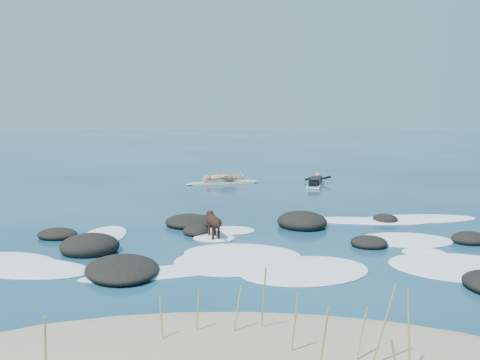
{
  "coord_description": "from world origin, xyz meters",
  "views": [
    {
      "loc": [
        0.25,
        -14.28,
        3.27
      ],
      "look_at": [
        -0.69,
        4.0,
        0.9
      ],
      "focal_mm": 40.0,
      "sensor_mm": 36.0,
      "label": 1
    }
  ],
  "objects": [
    {
      "name": "ground",
      "position": [
        0.0,
        0.0,
        0.0
      ],
      "size": [
        160.0,
        160.0,
        0.0
      ],
      "primitive_type": "plane",
      "color": "#0A2642",
      "rests_on": "ground"
    },
    {
      "name": "dune_grass",
      "position": [
        0.45,
        -8.02,
        0.6
      ],
      "size": [
        4.15,
        1.87,
        1.17
      ],
      "color": "olive",
      "rests_on": "ground"
    },
    {
      "name": "reef_rocks",
      "position": [
        0.91,
        -1.84,
        0.11
      ],
      "size": [
        13.09,
        7.29,
        0.58
      ],
      "color": "black",
      "rests_on": "ground"
    },
    {
      "name": "breaking_foam",
      "position": [
        0.42,
        -2.05,
        0.01
      ],
      "size": [
        13.63,
        7.88,
        0.12
      ],
      "color": "white",
      "rests_on": "ground"
    },
    {
      "name": "standing_surfer_rig",
      "position": [
        -1.76,
        9.5,
        0.77
      ],
      "size": [
        3.27,
        1.61,
        1.94
      ],
      "rotation": [
        0.0,
        0.0,
        0.38
      ],
      "color": "beige",
      "rests_on": "ground"
    },
    {
      "name": "paddling_surfer_rig",
      "position": [
        2.39,
        9.26,
        0.16
      ],
      "size": [
        1.29,
        2.75,
        0.47
      ],
      "rotation": [
        0.0,
        0.0,
        1.38
      ],
      "color": "silver",
      "rests_on": "ground"
    },
    {
      "name": "dog",
      "position": [
        -1.13,
        -0.89,
        0.47
      ],
      "size": [
        0.53,
        1.07,
        0.71
      ],
      "rotation": [
        0.0,
        0.0,
        1.92
      ],
      "color": "black",
      "rests_on": "ground"
    }
  ]
}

